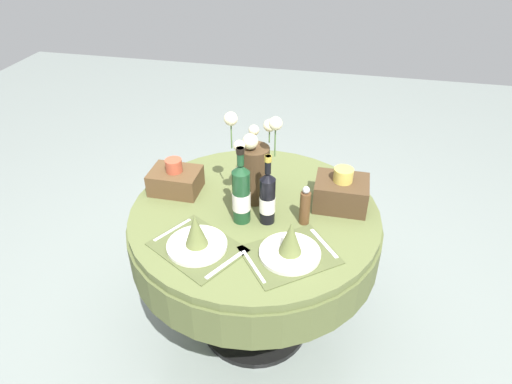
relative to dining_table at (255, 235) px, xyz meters
The scene contains 10 objects.
ground 0.61m from the dining_table, ahead, with size 8.00×8.00×0.00m, color gray.
dining_table is the anchor object (origin of this frame).
place_setting_left 0.39m from the dining_table, 120.32° to the right, with size 0.42×0.40×0.16m.
place_setting_right 0.37m from the dining_table, 52.63° to the right, with size 0.43×0.41×0.16m.
flower_vase 0.32m from the dining_table, 103.90° to the left, with size 0.25×0.21×0.44m.
wine_bottle_centre 0.29m from the dining_table, 117.07° to the right, with size 0.08×0.08×0.35m.
wine_bottle_right 0.28m from the dining_table, 42.19° to the right, with size 0.07×0.07×0.32m.
pepper_mill 0.32m from the dining_table, ahead, with size 0.04×0.04×0.18m.
woven_basket_side_left 0.45m from the dining_table, 168.88° to the left, with size 0.23×0.17×0.17m.
woven_basket_side_right 0.44m from the dining_table, 18.25° to the left, with size 0.23×0.19×0.19m.
Camera 1 is at (0.34, -1.56, 1.94)m, focal length 31.51 mm.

